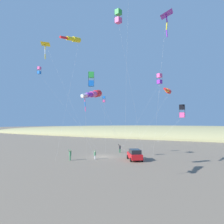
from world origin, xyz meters
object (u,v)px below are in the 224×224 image
at_px(person_adult_flyer, 70,154).
at_px(kite_box_red_high_left, 159,79).
at_px(parked_car, 135,155).
at_px(kite_delta_long_streamer_right, 166,15).
at_px(kite_delta_green_low_center, 45,44).
at_px(kite_windsock_checkered_midright, 93,94).
at_px(kite_box_teal_far_right, 182,111).
at_px(kite_delta_orange_high_right, 85,97).
at_px(kite_box_white_trailing, 39,71).
at_px(kite_windsock_magenta_far_left, 168,91).
at_px(kite_box_rainbow_low_near, 91,79).
at_px(cooler_box, 136,156).
at_px(person_child_grey_jacket, 95,154).
at_px(person_child_green_jacket, 120,148).
at_px(kite_box_black_fish_shape, 118,17).
at_px(kite_windsock_yellow_midlevel, 73,39).
at_px(kite_box_striped_overhead, 104,99).

distance_m(person_adult_flyer, kite_box_red_high_left, 20.75).
height_order(parked_car, kite_delta_long_streamer_right, kite_delta_long_streamer_right).
bearing_deg(kite_delta_green_low_center, kite_windsock_checkered_midright, -110.89).
bearing_deg(kite_box_teal_far_right, kite_delta_orange_high_right, 145.86).
relative_size(kite_box_white_trailing, kite_windsock_magenta_far_left, 1.34).
relative_size(person_adult_flyer, kite_box_red_high_left, 0.12).
height_order(kite_box_rainbow_low_near, kite_delta_green_low_center, kite_delta_green_low_center).
relative_size(cooler_box, kite_box_rainbow_low_near, 0.04).
bearing_deg(kite_windsock_checkered_midright, person_child_grey_jacket, 31.82).
bearing_deg(cooler_box, kite_windsock_magenta_far_left, -127.65).
bearing_deg(person_child_grey_jacket, kite_box_white_trailing, 138.93).
bearing_deg(person_child_green_jacket, kite_box_white_trailing, 158.50).
height_order(person_child_green_jacket, kite_box_rainbow_low_near, kite_box_rainbow_low_near).
xyz_separation_m(parked_car, kite_box_black_fish_shape, (-13.19, -3.43, 16.77)).
bearing_deg(kite_box_teal_far_right, kite_box_red_high_left, 33.05).
bearing_deg(kite_box_white_trailing, kite_delta_long_streamer_right, -90.34).
relative_size(parked_car, kite_windsock_yellow_midlevel, 0.26).
distance_m(person_child_grey_jacket, kite_windsock_yellow_midlevel, 19.06).
distance_m(person_child_grey_jacket, kite_box_striped_overhead, 11.09).
height_order(person_child_grey_jacket, kite_box_rainbow_low_near, kite_box_rainbow_low_near).
distance_m(person_child_green_jacket, kite_windsock_checkered_midright, 23.04).
distance_m(kite_box_striped_overhead, kite_delta_green_low_center, 14.39).
height_order(kite_box_rainbow_low_near, kite_delta_orange_high_right, kite_box_rainbow_low_near).
bearing_deg(kite_delta_orange_high_right, person_child_grey_jacket, 28.43).
bearing_deg(cooler_box, person_child_grey_jacket, 130.86).
height_order(parked_car, kite_box_white_trailing, kite_box_white_trailing).
bearing_deg(person_child_grey_jacket, parked_car, -69.67).
bearing_deg(kite_windsock_magenta_far_left, kite_box_teal_far_right, -109.80).
bearing_deg(kite_delta_orange_high_right, kite_box_striped_overhead, 24.20).
relative_size(person_child_grey_jacket, kite_delta_green_low_center, 0.08).
distance_m(parked_car, kite_delta_green_low_center, 23.47).
distance_m(person_child_green_jacket, kite_box_rainbow_low_near, 20.91).
relative_size(kite_windsock_magenta_far_left, kite_box_black_fish_shape, 0.62).
relative_size(kite_delta_orange_high_right, kite_box_red_high_left, 0.74).
height_order(kite_delta_long_streamer_right, kite_box_striped_overhead, kite_delta_long_streamer_right).
height_order(kite_box_white_trailing, kite_delta_orange_high_right, kite_box_white_trailing).
bearing_deg(kite_windsock_magenta_far_left, kite_box_white_trailing, 109.23).
bearing_deg(kite_windsock_checkered_midright, kite_box_black_fish_shape, -84.65).
height_order(person_adult_flyer, kite_windsock_magenta_far_left, kite_windsock_magenta_far_left).
distance_m(kite_windsock_checkered_midright, kite_delta_orange_high_right, 1.74).
distance_m(kite_box_striped_overhead, kite_box_red_high_left, 11.26).
height_order(person_child_green_jacket, kite_delta_orange_high_right, kite_delta_orange_high_right).
xyz_separation_m(kite_windsock_magenta_far_left, kite_box_black_fish_shape, (-10.36, 2.87, 6.82)).
xyz_separation_m(person_adult_flyer, kite_box_striped_overhead, (7.29, -2.29, 9.91)).
xyz_separation_m(kite_box_striped_overhead, kite_delta_green_low_center, (-10.82, 4.78, 8.18)).
height_order(parked_car, kite_windsock_yellow_midlevel, kite_windsock_yellow_midlevel).
bearing_deg(person_adult_flyer, kite_windsock_magenta_far_left, -81.64).
bearing_deg(kite_box_striped_overhead, kite_box_red_high_left, -78.54).
distance_m(cooler_box, person_child_green_jacket, 6.98).
bearing_deg(parked_car, kite_box_rainbow_low_near, 169.51).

